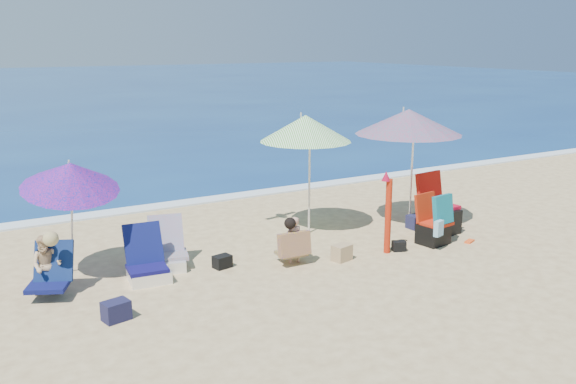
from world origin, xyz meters
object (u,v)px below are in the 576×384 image
umbrella_blue (70,176)px  camp_chair_right (434,226)px  person_center (293,241)px  umbrella_striped (306,128)px  chair_navy (147,266)px  chair_rainbow (167,255)px  camp_chair_left (438,215)px  person_left (48,265)px  furled_umbrella (388,209)px  umbrella_turquoise (409,122)px

umbrella_blue → camp_chair_right: umbrella_blue is taller
umbrella_blue → person_center: size_ratio=2.47×
umbrella_blue → umbrella_striped: bearing=4.3°
chair_navy → chair_rainbow: bearing=39.8°
camp_chair_left → person_left: size_ratio=1.14×
umbrella_blue → camp_chair_left: 6.60m
furled_umbrella → camp_chair_right: (1.03, -0.06, -0.45)m
furled_umbrella → chair_navy: furled_umbrella is taller
chair_rainbow → person_left: person_left is taller
umbrella_blue → person_left: bearing=-136.9°
umbrella_turquoise → person_left: umbrella_turquoise is taller
umbrella_striped → umbrella_blue: umbrella_striped is taller
umbrella_turquoise → chair_navy: (-5.27, -0.29, -1.83)m
chair_navy → camp_chair_right: (4.95, -0.89, 0.12)m
camp_chair_left → chair_rainbow: bearing=171.4°
umbrella_blue → furled_umbrella: (4.83, -1.42, -0.82)m
umbrella_blue → chair_rainbow: 1.94m
umbrella_striped → person_left: (-4.75, -0.79, -1.53)m
chair_navy → umbrella_turquoise: bearing=3.1°
umbrella_blue → chair_navy: (0.90, -0.58, -1.39)m
umbrella_striped → chair_navy: size_ratio=2.76×
chair_rainbow → furled_umbrella: bearing=-18.9°
camp_chair_right → person_left: 6.42m
camp_chair_left → person_center: 3.24m
person_center → person_left: person_left is taller
umbrella_striped → chair_rainbow: umbrella_striped is taller
camp_chair_left → person_center: bearing=-178.0°
umbrella_turquoise → camp_chair_right: bearing=-105.0°
umbrella_turquoise → person_left: bearing=-178.6°
camp_chair_left → umbrella_blue: bearing=171.3°
person_left → person_center: bearing=-9.9°
umbrella_turquoise → person_center: bearing=-165.1°
camp_chair_left → camp_chair_right: 0.74m
umbrella_striped → camp_chair_right: (1.59, -1.80, -1.64)m
camp_chair_left → person_center: camp_chair_left is taller
chair_navy → camp_chair_right: bearing=-10.2°
chair_rainbow → camp_chair_right: size_ratio=0.91×
umbrella_striped → camp_chair_right: size_ratio=2.42×
umbrella_turquoise → chair_navy: size_ratio=2.98×
umbrella_turquoise → furled_umbrella: (-1.34, -1.12, -1.26)m
umbrella_striped → furled_umbrella: bearing=-71.9°
furled_umbrella → camp_chair_left: (1.58, 0.43, -0.45)m
umbrella_blue → camp_chair_right: size_ratio=2.09×
chair_rainbow → person_center: (1.83, -0.88, 0.17)m
umbrella_turquoise → chair_rainbow: (-4.83, 0.08, -1.83)m
person_left → umbrella_turquoise: bearing=1.4°
umbrella_blue → person_left: umbrella_blue is taller
umbrella_turquoise → chair_navy: umbrella_turquoise is taller
umbrella_blue → camp_chair_right: bearing=-14.1°
furled_umbrella → camp_chair_left: bearing=15.3°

